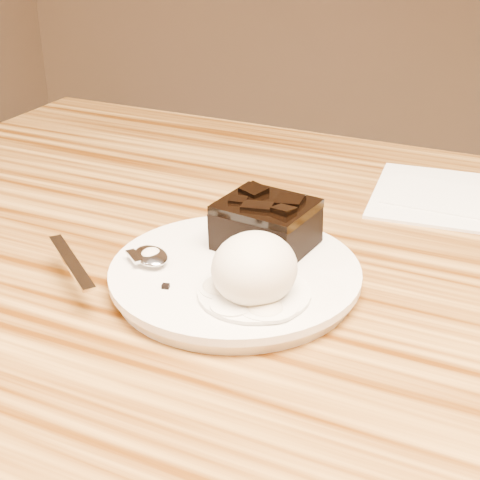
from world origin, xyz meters
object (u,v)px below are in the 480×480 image
at_px(brownie, 266,228).
at_px(ice_cream_scoop, 254,268).
at_px(spoon, 151,258).
at_px(plate, 235,277).
at_px(napkin, 450,196).

xyz_separation_m(brownie, ice_cream_scoop, (0.03, -0.08, 0.01)).
relative_size(brownie, spoon, 0.50).
xyz_separation_m(plate, napkin, (0.13, 0.27, -0.01)).
bearing_deg(spoon, ice_cream_scoop, -59.34).
xyz_separation_m(plate, ice_cream_scoop, (0.03, -0.03, 0.03)).
bearing_deg(plate, brownie, 81.11).
height_order(plate, napkin, plate).
distance_m(ice_cream_scoop, spoon, 0.11).
relative_size(brownie, ice_cream_scoop, 1.10).
bearing_deg(plate, spoon, -162.30).
distance_m(spoon, napkin, 0.36).
xyz_separation_m(ice_cream_scoop, spoon, (-0.10, 0.01, -0.02)).
height_order(brownie, spoon, brownie).
xyz_separation_m(plate, brownie, (0.01, 0.05, 0.03)).
distance_m(plate, spoon, 0.08).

